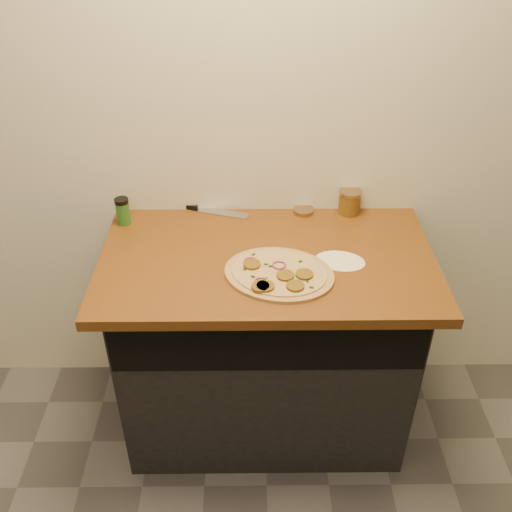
{
  "coord_description": "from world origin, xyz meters",
  "views": [
    {
      "loc": [
        -0.06,
        -0.25,
        2.07
      ],
      "look_at": [
        -0.04,
        1.35,
        0.95
      ],
      "focal_mm": 40.0,
      "sensor_mm": 36.0,
      "label": 1
    }
  ],
  "objects_px": {
    "chefs_knife": "(201,209)",
    "spice_shaker": "(123,211)",
    "pizza": "(279,274)",
    "salsa_jar": "(350,202)"
  },
  "relations": [
    {
      "from": "salsa_jar",
      "to": "spice_shaker",
      "type": "distance_m",
      "value": 0.89
    },
    {
      "from": "chefs_knife",
      "to": "spice_shaker",
      "type": "relative_size",
      "value": 3.12
    },
    {
      "from": "salsa_jar",
      "to": "spice_shaker",
      "type": "bearing_deg",
      "value": -175.31
    },
    {
      "from": "salsa_jar",
      "to": "chefs_knife",
      "type": "bearing_deg",
      "value": 177.62
    },
    {
      "from": "chefs_knife",
      "to": "pizza",
      "type": "bearing_deg",
      "value": -56.48
    },
    {
      "from": "pizza",
      "to": "chefs_knife",
      "type": "xyz_separation_m",
      "value": [
        -0.29,
        0.45,
        -0.0
      ]
    },
    {
      "from": "pizza",
      "to": "salsa_jar",
      "type": "xyz_separation_m",
      "value": [
        0.3,
        0.42,
        0.04
      ]
    },
    {
      "from": "salsa_jar",
      "to": "spice_shaker",
      "type": "xyz_separation_m",
      "value": [
        -0.89,
        -0.07,
        0.0
      ]
    },
    {
      "from": "chefs_knife",
      "to": "spice_shaker",
      "type": "height_order",
      "value": "spice_shaker"
    },
    {
      "from": "pizza",
      "to": "spice_shaker",
      "type": "xyz_separation_m",
      "value": [
        -0.59,
        0.35,
        0.04
      ]
    }
  ]
}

